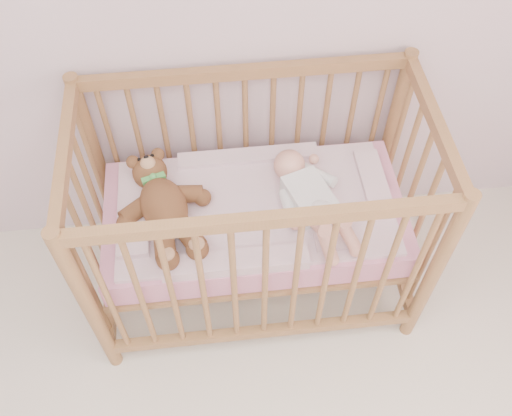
{
  "coord_description": "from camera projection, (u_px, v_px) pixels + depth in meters",
  "views": [
    {
      "loc": [
        0.18,
        0.24,
        2.4
      ],
      "look_at": [
        0.32,
        1.55,
        0.62
      ],
      "focal_mm": 40.0,
      "sensor_mm": 36.0,
      "label": 1
    }
  ],
  "objects": [
    {
      "name": "baby",
      "position": [
        309.0,
        195.0,
        2.24
      ],
      "size": [
        0.45,
        0.64,
        0.14
      ],
      "primitive_type": null,
      "rotation": [
        0.0,
        0.0,
        0.32
      ],
      "color": "white",
      "rests_on": "blanket"
    },
    {
      "name": "blanket",
      "position": [
        255.0,
        207.0,
        2.3
      ],
      "size": [
        1.1,
        0.58,
        0.06
      ],
      "primitive_type": null,
      "color": "pink",
      "rests_on": "mattress"
    },
    {
      "name": "crib",
      "position": [
        255.0,
        216.0,
        2.35
      ],
      "size": [
        1.36,
        0.76,
        1.0
      ],
      "primitive_type": null,
      "color": "#986940",
      "rests_on": "floor"
    },
    {
      "name": "teddy_bear",
      "position": [
        164.0,
        206.0,
        2.19
      ],
      "size": [
        0.54,
        0.65,
        0.16
      ],
      "primitive_type": null,
      "rotation": [
        0.0,
        0.0,
        0.29
      ],
      "color": "brown",
      "rests_on": "blanket"
    },
    {
      "name": "mattress",
      "position": [
        255.0,
        218.0,
        2.36
      ],
      "size": [
        1.22,
        0.62,
        0.13
      ],
      "primitive_type": "cube",
      "color": "pink",
      "rests_on": "crib"
    }
  ]
}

